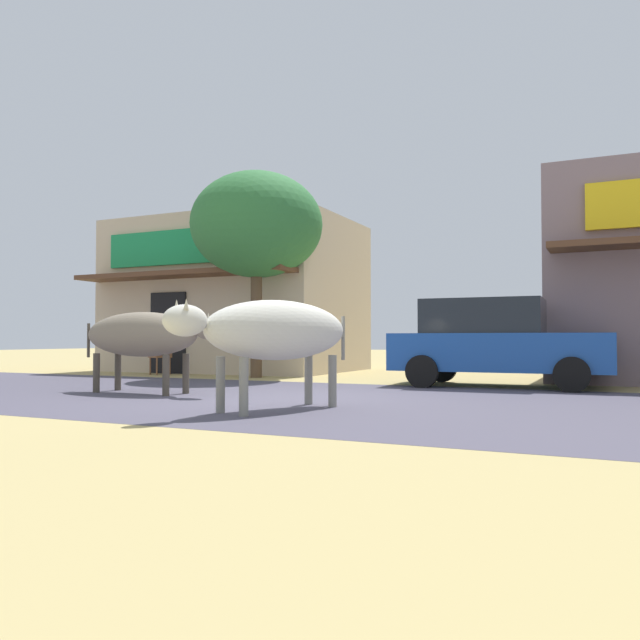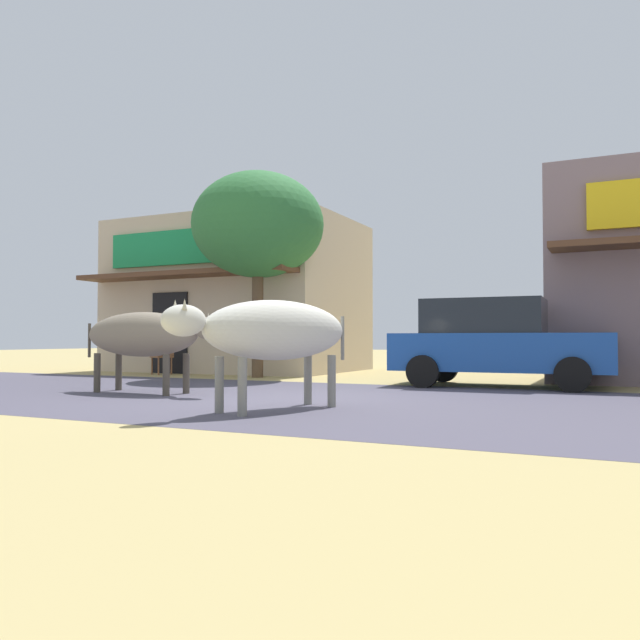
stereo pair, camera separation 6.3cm
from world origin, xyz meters
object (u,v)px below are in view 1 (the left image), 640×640
object	(u,v)px
cow_near_brown	(144,335)
parked_hatchback_car	(495,342)
roadside_tree	(257,226)
cow_far_dark	(275,331)
cafe_chair_near_tree	(161,354)

from	to	relation	value
cow_near_brown	parked_hatchback_car	bearing A→B (deg)	38.33
roadside_tree	parked_hatchback_car	bearing A→B (deg)	-4.87
roadside_tree	cow_far_dark	bearing A→B (deg)	-57.16
parked_hatchback_car	cafe_chair_near_tree	distance (m)	8.22
cow_near_brown	cow_far_dark	bearing A→B (deg)	-21.65
cow_near_brown	cafe_chair_near_tree	distance (m)	5.45
parked_hatchback_car	cafe_chair_near_tree	xyz separation A→B (m)	(-8.20, 0.44, -0.33)
cow_near_brown	cafe_chair_near_tree	size ratio (longest dim) A/B	3.13
parked_hatchback_car	cow_far_dark	distance (m)	5.52
cow_far_dark	cafe_chair_near_tree	size ratio (longest dim) A/B	2.99
roadside_tree	parked_hatchback_car	world-z (taller)	roadside_tree
parked_hatchback_car	roadside_tree	bearing A→B (deg)	175.13
roadside_tree	cow_far_dark	xyz separation A→B (m)	(3.66, -5.68, -2.54)
roadside_tree	cafe_chair_near_tree	bearing A→B (deg)	-179.37
cow_near_brown	cow_far_dark	distance (m)	3.42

